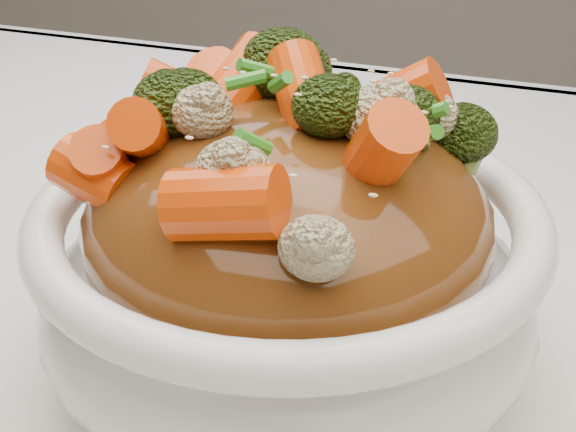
% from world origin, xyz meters
% --- Properties ---
extents(tablecloth, '(1.20, 0.80, 0.04)m').
position_xyz_m(tablecloth, '(0.00, 0.00, 0.73)').
color(tablecloth, white).
rests_on(tablecloth, dining_table).
extents(bowl, '(0.24, 0.24, 0.09)m').
position_xyz_m(bowl, '(0.01, -0.03, 0.79)').
color(bowl, white).
rests_on(bowl, tablecloth).
extents(sauce_base, '(0.19, 0.19, 0.10)m').
position_xyz_m(sauce_base, '(0.01, -0.03, 0.82)').
color(sauce_base, '#5B2F0F').
rests_on(sauce_base, bowl).
extents(carrots, '(0.19, 0.19, 0.05)m').
position_xyz_m(carrots, '(0.01, -0.03, 0.89)').
color(carrots, '#E74507').
rests_on(carrots, sauce_base).
extents(broccoli, '(0.19, 0.19, 0.05)m').
position_xyz_m(broccoli, '(0.01, -0.03, 0.89)').
color(broccoli, black).
rests_on(broccoli, sauce_base).
extents(cauliflower, '(0.19, 0.19, 0.04)m').
position_xyz_m(cauliflower, '(0.01, -0.03, 0.88)').
color(cauliflower, beige).
rests_on(cauliflower, sauce_base).
extents(scallions, '(0.14, 0.14, 0.02)m').
position_xyz_m(scallions, '(0.01, -0.03, 0.89)').
color(scallions, '#2E841E').
rests_on(scallions, sauce_base).
extents(sesame_seeds, '(0.17, 0.17, 0.01)m').
position_xyz_m(sesame_seeds, '(0.01, -0.03, 0.89)').
color(sesame_seeds, beige).
rests_on(sesame_seeds, sauce_base).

